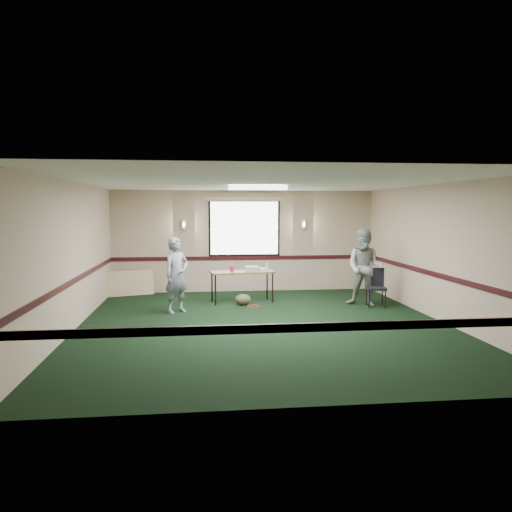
{
  "coord_description": "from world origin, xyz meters",
  "views": [
    {
      "loc": [
        -1.23,
        -9.28,
        2.2
      ],
      "look_at": [
        0.0,
        1.3,
        1.2
      ],
      "focal_mm": 35.0,
      "sensor_mm": 36.0,
      "label": 1
    }
  ],
  "objects": [
    {
      "name": "game_console",
      "position": [
        0.31,
        2.55,
        0.77
      ],
      "size": [
        0.24,
        0.22,
        0.05
      ],
      "primitive_type": "cube",
      "rotation": [
        0.0,
        0.0,
        0.48
      ],
      "color": "silver",
      "rests_on": "folding_table"
    },
    {
      "name": "conference_chair",
      "position": [
        2.77,
        1.56,
        0.5
      ],
      "size": [
        0.49,
        0.5,
        0.86
      ],
      "rotation": [
        0.0,
        0.0,
        -0.17
      ],
      "color": "black",
      "rests_on": "ground"
    },
    {
      "name": "folding_table",
      "position": [
        -0.21,
        2.37,
        0.69
      ],
      "size": [
        1.55,
        0.79,
        0.74
      ],
      "rotation": [
        0.0,
        0.0,
        0.14
      ],
      "color": "#503817",
      "rests_on": "ground"
    },
    {
      "name": "person_right",
      "position": [
        2.53,
        1.62,
        0.88
      ],
      "size": [
        1.08,
        1.02,
        1.76
      ],
      "primitive_type": "imported",
      "rotation": [
        0.0,
        0.0,
        -0.56
      ],
      "color": "#7492B5",
      "rests_on": "ground"
    },
    {
      "name": "water_bottle",
      "position": [
        0.38,
        2.27,
        0.84
      ],
      "size": [
        0.06,
        0.06,
        0.2
      ],
      "primitive_type": "cylinder",
      "color": "#7CA4CC",
      "rests_on": "folding_table"
    },
    {
      "name": "projector",
      "position": [
        0.04,
        2.43,
        0.79
      ],
      "size": [
        0.33,
        0.28,
        0.1
      ],
      "primitive_type": "cube",
      "rotation": [
        0.0,
        0.0,
        -0.07
      ],
      "color": "#9D9BA4",
      "rests_on": "folding_table"
    },
    {
      "name": "folded_table",
      "position": [
        -3.0,
        3.6,
        0.32
      ],
      "size": [
        1.25,
        0.55,
        0.64
      ],
      "primitive_type": "cube",
      "rotation": [
        -0.21,
        0.0,
        0.3
      ],
      "color": "tan",
      "rests_on": "ground"
    },
    {
      "name": "person_left",
      "position": [
        -1.69,
        1.35,
        0.81
      ],
      "size": [
        0.7,
        0.67,
        1.61
      ],
      "primitive_type": "imported",
      "rotation": [
        0.0,
        0.0,
        0.69
      ],
      "color": "#3F4C8B",
      "rests_on": "ground"
    },
    {
      "name": "duffel_bag",
      "position": [
        -0.22,
        2.01,
        0.13
      ],
      "size": [
        0.38,
        0.3,
        0.25
      ],
      "primitive_type": "ellipsoid",
      "rotation": [
        0.0,
        0.0,
        0.07
      ],
      "color": "#404024",
      "rests_on": "ground"
    },
    {
      "name": "ground",
      "position": [
        0.0,
        0.0,
        0.0
      ],
      "size": [
        8.0,
        8.0,
        0.0
      ],
      "primitive_type": "plane",
      "color": "black",
      "rests_on": "ground"
    },
    {
      "name": "red_cup",
      "position": [
        -0.45,
        2.33,
        0.81
      ],
      "size": [
        0.08,
        0.08,
        0.13
      ],
      "primitive_type": "cylinder",
      "color": "red",
      "rests_on": "folding_table"
    },
    {
      "name": "room_shell",
      "position": [
        0.0,
        2.12,
        1.58
      ],
      "size": [
        8.0,
        8.02,
        8.0
      ],
      "color": "tan",
      "rests_on": "ground"
    },
    {
      "name": "cable_coil",
      "position": [
        0.0,
        1.82,
        0.01
      ],
      "size": [
        0.33,
        0.33,
        0.01
      ],
      "primitive_type": "torus",
      "rotation": [
        0.0,
        0.0,
        0.17
      ],
      "color": "#BA3117",
      "rests_on": "ground"
    }
  ]
}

